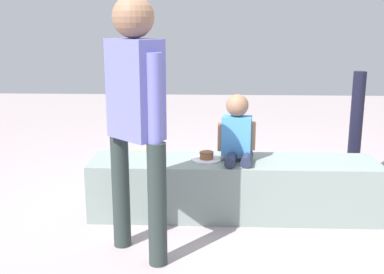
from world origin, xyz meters
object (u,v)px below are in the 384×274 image
gift_bag (142,164)px  water_bottle_near_gift (147,176)px  cake_plate (207,157)px  cake_box_white (237,179)px  adult_standing (136,106)px  handbag_black_leather (182,180)px  child_seated (237,132)px  party_cup_red (190,173)px

gift_bag → water_bottle_near_gift: 0.31m
cake_plate → cake_box_white: (0.26, 0.66, -0.39)m
cake_plate → gift_bag: (-0.61, 0.85, -0.31)m
adult_standing → handbag_black_leather: bearing=80.1°
child_seated → handbag_black_leather: (-0.43, 0.44, -0.52)m
child_seated → cake_plate: bearing=-177.0°
cake_box_white → handbag_black_leather: bearing=-156.3°
party_cup_red → cake_plate: bearing=-79.1°
child_seated → water_bottle_near_gift: (-0.74, 0.54, -0.53)m
water_bottle_near_gift → handbag_black_leather: bearing=-17.5°
water_bottle_near_gift → child_seated: bearing=-35.8°
cake_box_white → party_cup_red: bearing=157.5°
cake_plate → water_bottle_near_gift: bearing=133.6°
child_seated → cake_box_white: (0.04, 0.64, -0.58)m
cake_plate → gift_bag: bearing=125.5°
child_seated → cake_plate: size_ratio=2.16×
cake_box_white → water_bottle_near_gift: bearing=-172.1°
adult_standing → child_seated: bearing=46.8°
cake_plate → handbag_black_leather: (-0.21, 0.45, -0.33)m
adult_standing → handbag_black_leather: adult_standing is taller
adult_standing → cake_box_white: adult_standing is taller
cake_plate → child_seated: bearing=3.0°
adult_standing → cake_box_white: 1.71m
water_bottle_near_gift → cake_plate: bearing=-46.4°
water_bottle_near_gift → handbag_black_leather: handbag_black_leather is taller
cake_plate → cake_box_white: 0.80m
adult_standing → cake_plate: bearing=58.3°
gift_bag → handbag_black_leather: 0.56m
cake_plate → water_bottle_near_gift: (-0.52, 0.55, -0.33)m
child_seated → gift_bag: (-0.83, 0.84, -0.51)m
handbag_black_leather → water_bottle_near_gift: bearing=162.5°
adult_standing → gift_bag: adult_standing is taller
cake_plate → handbag_black_leather: cake_plate is taller
cake_box_white → handbag_black_leather: (-0.47, -0.21, 0.06)m
child_seated → cake_plate: (-0.22, -0.01, -0.19)m
handbag_black_leather → gift_bag: bearing=134.7°
handbag_black_leather → child_seated: bearing=-45.4°
cake_plate → water_bottle_near_gift: size_ratio=0.96×
gift_bag → child_seated: bearing=-45.3°
gift_bag → water_bottle_near_gift: size_ratio=1.24×
adult_standing → handbag_black_leather: size_ratio=4.91×
cake_box_white → cake_plate: bearing=-111.7°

